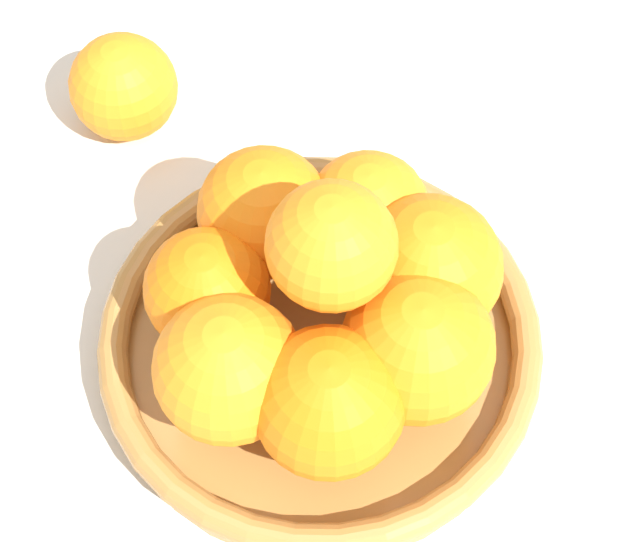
# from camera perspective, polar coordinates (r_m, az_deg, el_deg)

# --- Properties ---
(ground_plane) EXTENTS (4.00, 4.00, 0.00)m
(ground_plane) POSITION_cam_1_polar(r_m,az_deg,el_deg) (0.64, 0.00, -4.62)
(ground_plane) COLOR beige
(fruit_bowl) EXTENTS (0.26, 0.26, 0.04)m
(fruit_bowl) POSITION_cam_1_polar(r_m,az_deg,el_deg) (0.63, 0.00, -3.90)
(fruit_bowl) COLOR #A57238
(fruit_bowl) RESTS_ON ground_plane
(orange_pile) EXTENTS (0.20, 0.20, 0.13)m
(orange_pile) POSITION_cam_1_polar(r_m,az_deg,el_deg) (0.57, 0.46, -1.51)
(orange_pile) COLOR orange
(orange_pile) RESTS_ON fruit_bowl
(stray_orange) EXTENTS (0.07, 0.07, 0.07)m
(stray_orange) POSITION_cam_1_polar(r_m,az_deg,el_deg) (0.73, -10.43, 9.62)
(stray_orange) COLOR orange
(stray_orange) RESTS_ON ground_plane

